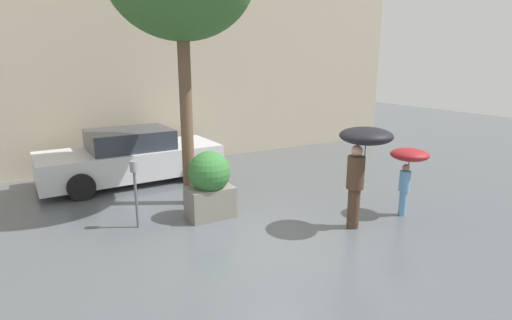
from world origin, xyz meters
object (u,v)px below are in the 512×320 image
object	(u,v)px
parking_meter	(135,180)
person_child	(409,161)
planter_box	(210,183)
parked_car_near	(131,157)
person_adult	(363,150)

from	to	relation	value
parking_meter	person_child	bearing A→B (deg)	-22.33
planter_box	parked_car_near	distance (m)	3.44
parked_car_near	person_child	bearing A→B (deg)	-142.61
person_adult	person_child	xyz separation A→B (m)	(1.33, 0.07, -0.39)
planter_box	person_adult	bearing A→B (deg)	-41.00
person_adult	person_child	distance (m)	1.39
person_child	parking_meter	xyz separation A→B (m)	(-4.93, 2.02, -0.19)
person_child	parked_car_near	distance (m)	6.76
parking_meter	planter_box	bearing A→B (deg)	-7.57
planter_box	person_adult	world-z (taller)	person_adult
person_child	parking_meter	world-z (taller)	person_child
parked_car_near	person_adult	bearing A→B (deg)	-152.78
person_adult	parked_car_near	bearing A→B (deg)	176.87
planter_box	person_adult	size ratio (longest dim) A/B	0.70
planter_box	person_child	xyz separation A→B (m)	(3.52, -1.84, 0.42)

